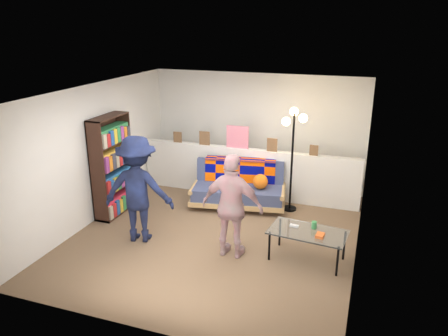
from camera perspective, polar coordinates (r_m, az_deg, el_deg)
name	(u,v)px	position (r m, az deg, el deg)	size (l,w,h in m)	color
ground	(216,234)	(7.41, -1.03, -8.66)	(5.00, 5.00, 0.00)	brown
room_shell	(225,131)	(7.23, 0.19, 4.83)	(4.60, 5.05, 2.45)	silver
half_wall_ledge	(247,173)	(8.78, 3.01, -0.60)	(4.45, 0.15, 1.00)	silver
ledge_decor	(236,139)	(8.63, 1.61, 3.77)	(2.97, 0.02, 0.45)	brown
futon_sofa	(239,188)	(8.37, 2.01, -2.64)	(1.90, 1.13, 0.77)	tan
bookshelf	(112,169)	(8.14, -14.41, -0.15)	(0.30, 0.91, 1.83)	black
coffee_table	(308,233)	(6.61, 10.94, -8.38)	(1.18, 0.73, 0.58)	black
floor_lamp	(293,139)	(8.00, 9.02, 3.74)	(0.45, 0.38, 1.93)	black
person_left	(138,189)	(7.05, -11.17, -2.75)	(1.12, 0.65, 1.74)	black
person_right	(232,207)	(6.47, 1.10, -5.05)	(0.94, 0.39, 1.61)	pink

